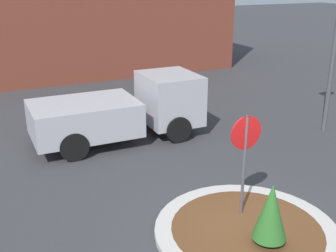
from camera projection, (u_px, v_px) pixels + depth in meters
ground_plane at (246, 233)px, 9.26m from camera, size 120.00×120.00×0.00m
traffic_island at (246, 231)px, 9.24m from camera, size 4.04×4.04×0.14m
stop_sign at (245, 148)px, 9.27m from camera, size 0.77×0.07×2.53m
island_shrub at (271, 211)px, 8.46m from camera, size 0.71×0.71×1.35m
utility_truck at (124, 110)px, 14.24m from camera, size 5.69×2.37×2.12m
storefront_building at (94, 2)px, 23.81m from camera, size 15.06×6.07×7.81m
light_pole at (336, 39)px, 14.24m from camera, size 0.70×0.30×5.53m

